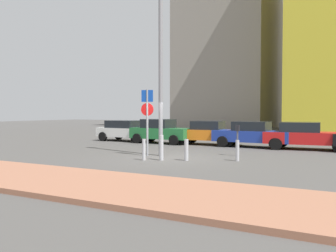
{
  "coord_description": "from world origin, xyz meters",
  "views": [
    {
      "loc": [
        7.71,
        -14.29,
        2.07
      ],
      "look_at": [
        -1.06,
        2.16,
        1.34
      ],
      "focal_mm": 38.95,
      "sensor_mm": 36.0,
      "label": 1
    }
  ],
  "objects_px": {
    "parked_car_blue": "(252,134)",
    "traffic_bollard_mid": "(161,148)",
    "parked_car_red": "(306,135)",
    "traffic_bollard_far": "(186,150)",
    "parked_car_white": "(126,130)",
    "parking_meter": "(237,136)",
    "parking_sign_post": "(147,114)",
    "street_lamp": "(161,52)",
    "parked_car_green": "(161,131)",
    "traffic_bollard_edge": "(237,151)",
    "traffic_bollard_near": "(144,150)",
    "parked_car_orange": "(209,133)"
  },
  "relations": [
    {
      "from": "parked_car_orange",
      "to": "parked_car_blue",
      "type": "distance_m",
      "value": 2.85
    },
    {
      "from": "parking_sign_post",
      "to": "traffic_bollard_near",
      "type": "bearing_deg",
      "value": -64.33
    },
    {
      "from": "parking_meter",
      "to": "traffic_bollard_mid",
      "type": "xyz_separation_m",
      "value": [
        -2.39,
        -3.02,
        -0.39
      ]
    },
    {
      "from": "parking_sign_post",
      "to": "traffic_bollard_far",
      "type": "height_order",
      "value": "parking_sign_post"
    },
    {
      "from": "parked_car_blue",
      "to": "parking_sign_post",
      "type": "distance_m",
      "value": 7.33
    },
    {
      "from": "parked_car_red",
      "to": "traffic_bollard_far",
      "type": "bearing_deg",
      "value": -117.96
    },
    {
      "from": "parked_car_blue",
      "to": "parking_meter",
      "type": "xyz_separation_m",
      "value": [
        0.52,
        -4.51,
        0.17
      ]
    },
    {
      "from": "street_lamp",
      "to": "traffic_bollard_near",
      "type": "xyz_separation_m",
      "value": [
        0.15,
        -1.75,
        -4.39
      ]
    },
    {
      "from": "parked_car_red",
      "to": "traffic_bollard_edge",
      "type": "distance_m",
      "value": 6.59
    },
    {
      "from": "parked_car_orange",
      "to": "parked_car_red",
      "type": "distance_m",
      "value": 5.77
    },
    {
      "from": "parked_car_orange",
      "to": "traffic_bollard_near",
      "type": "height_order",
      "value": "parked_car_orange"
    },
    {
      "from": "parked_car_orange",
      "to": "parked_car_green",
      "type": "bearing_deg",
      "value": -171.64
    },
    {
      "from": "traffic_bollard_far",
      "to": "parked_car_orange",
      "type": "bearing_deg",
      "value": 104.67
    },
    {
      "from": "parked_car_blue",
      "to": "street_lamp",
      "type": "xyz_separation_m",
      "value": [
        -2.7,
        -6.11,
        4.08
      ]
    },
    {
      "from": "traffic_bollard_far",
      "to": "parked_car_red",
      "type": "bearing_deg",
      "value": 62.04
    },
    {
      "from": "parked_car_white",
      "to": "parked_car_blue",
      "type": "distance_m",
      "value": 9.06
    },
    {
      "from": "traffic_bollard_near",
      "to": "traffic_bollard_far",
      "type": "relative_size",
      "value": 0.99
    },
    {
      "from": "street_lamp",
      "to": "traffic_bollard_far",
      "type": "distance_m",
      "value": 4.86
    },
    {
      "from": "parked_car_blue",
      "to": "street_lamp",
      "type": "bearing_deg",
      "value": -113.81
    },
    {
      "from": "parked_car_white",
      "to": "traffic_bollard_far",
      "type": "distance_m",
      "value": 10.99
    },
    {
      "from": "parked_car_green",
      "to": "traffic_bollard_far",
      "type": "distance_m",
      "value": 8.65
    },
    {
      "from": "traffic_bollard_far",
      "to": "parked_car_green",
      "type": "bearing_deg",
      "value": 126.26
    },
    {
      "from": "parked_car_white",
      "to": "parking_sign_post",
      "type": "relative_size",
      "value": 1.36
    },
    {
      "from": "parked_car_blue",
      "to": "traffic_bollard_mid",
      "type": "bearing_deg",
      "value": -103.95
    },
    {
      "from": "traffic_bollard_near",
      "to": "parking_sign_post",
      "type": "bearing_deg",
      "value": 115.67
    },
    {
      "from": "street_lamp",
      "to": "traffic_bollard_edge",
      "type": "height_order",
      "value": "street_lamp"
    },
    {
      "from": "parked_car_green",
      "to": "traffic_bollard_mid",
      "type": "relative_size",
      "value": 3.85
    },
    {
      "from": "parked_car_orange",
      "to": "traffic_bollard_near",
      "type": "distance_m",
      "value": 8.17
    },
    {
      "from": "parked_car_white",
      "to": "traffic_bollard_mid",
      "type": "xyz_separation_m",
      "value": [
        7.19,
        -7.75,
        -0.23
      ]
    },
    {
      "from": "parked_car_white",
      "to": "street_lamp",
      "type": "distance_m",
      "value": 9.85
    },
    {
      "from": "parked_car_orange",
      "to": "parked_car_blue",
      "type": "height_order",
      "value": "parked_car_blue"
    },
    {
      "from": "parking_meter",
      "to": "traffic_bollard_far",
      "type": "height_order",
      "value": "parking_meter"
    },
    {
      "from": "parked_car_red",
      "to": "traffic_bollard_far",
      "type": "height_order",
      "value": "parked_car_red"
    },
    {
      "from": "parking_sign_post",
      "to": "traffic_bollard_near",
      "type": "height_order",
      "value": "parking_sign_post"
    },
    {
      "from": "parked_car_orange",
      "to": "parked_car_blue",
      "type": "bearing_deg",
      "value": -6.07
    },
    {
      "from": "parked_car_blue",
      "to": "parked_car_red",
      "type": "bearing_deg",
      "value": 1.16
    },
    {
      "from": "parked_car_orange",
      "to": "traffic_bollard_near",
      "type": "relative_size",
      "value": 4.84
    },
    {
      "from": "parked_car_white",
      "to": "parked_car_orange",
      "type": "bearing_deg",
      "value": 0.78
    },
    {
      "from": "traffic_bollard_edge",
      "to": "traffic_bollard_mid",
      "type": "bearing_deg",
      "value": -156.33
    },
    {
      "from": "parked_car_white",
      "to": "parked_car_red",
      "type": "height_order",
      "value": "parked_car_red"
    },
    {
      "from": "parked_car_green",
      "to": "traffic_bollard_far",
      "type": "relative_size",
      "value": 4.57
    },
    {
      "from": "parked_car_white",
      "to": "traffic_bollard_far",
      "type": "bearing_deg",
      "value": -41.96
    },
    {
      "from": "parking_meter",
      "to": "traffic_bollard_far",
      "type": "distance_m",
      "value": 3.01
    },
    {
      "from": "parked_car_white",
      "to": "parking_sign_post",
      "type": "height_order",
      "value": "parking_sign_post"
    },
    {
      "from": "traffic_bollard_near",
      "to": "traffic_bollard_far",
      "type": "height_order",
      "value": "traffic_bollard_far"
    },
    {
      "from": "parked_car_green",
      "to": "traffic_bollard_edge",
      "type": "distance_m",
      "value": 9.32
    },
    {
      "from": "traffic_bollard_mid",
      "to": "parked_car_red",
      "type": "bearing_deg",
      "value": 57.67
    },
    {
      "from": "traffic_bollard_near",
      "to": "traffic_bollard_mid",
      "type": "bearing_deg",
      "value": 25.77
    },
    {
      "from": "parking_sign_post",
      "to": "street_lamp",
      "type": "distance_m",
      "value": 2.95
    },
    {
      "from": "street_lamp",
      "to": "traffic_bollard_far",
      "type": "xyz_separation_m",
      "value": [
        1.81,
        -1.02,
        -4.39
      ]
    }
  ]
}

